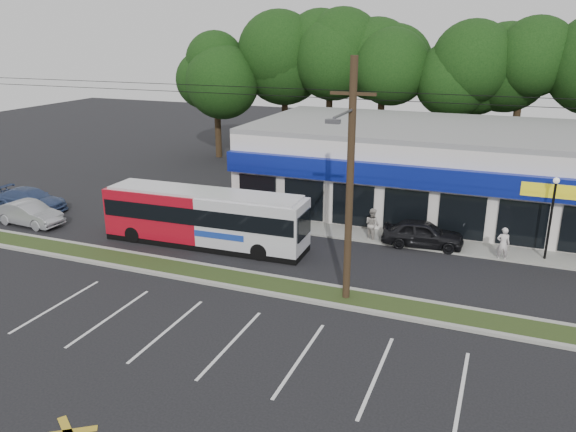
% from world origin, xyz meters
% --- Properties ---
extents(ground, '(120.00, 120.00, 0.00)m').
position_xyz_m(ground, '(0.00, 0.00, 0.00)').
color(ground, black).
rests_on(ground, ground).
extents(grass_strip, '(40.00, 1.60, 0.12)m').
position_xyz_m(grass_strip, '(0.00, 1.00, 0.06)').
color(grass_strip, '#2B3C18').
rests_on(grass_strip, ground).
extents(curb_south, '(40.00, 0.25, 0.14)m').
position_xyz_m(curb_south, '(0.00, 0.15, 0.07)').
color(curb_south, '#9E9E93').
rests_on(curb_south, ground).
extents(curb_north, '(40.00, 0.25, 0.14)m').
position_xyz_m(curb_north, '(0.00, 1.85, 0.07)').
color(curb_north, '#9E9E93').
rests_on(curb_north, ground).
extents(sidewalk, '(32.00, 2.20, 0.10)m').
position_xyz_m(sidewalk, '(5.00, 9.00, 0.05)').
color(sidewalk, '#9E9E93').
rests_on(sidewalk, ground).
extents(strip_mall, '(25.00, 12.55, 5.30)m').
position_xyz_m(strip_mall, '(5.50, 15.91, 2.65)').
color(strip_mall, silver).
rests_on(strip_mall, ground).
extents(utility_pole, '(50.00, 2.77, 10.00)m').
position_xyz_m(utility_pole, '(2.83, 0.93, 5.41)').
color(utility_pole, black).
rests_on(utility_pole, ground).
extents(lamp_post, '(0.30, 0.30, 4.25)m').
position_xyz_m(lamp_post, '(11.00, 8.80, 2.67)').
color(lamp_post, black).
rests_on(lamp_post, ground).
extents(tree_line, '(46.76, 6.76, 11.83)m').
position_xyz_m(tree_line, '(4.00, 26.00, 8.42)').
color(tree_line, black).
rests_on(tree_line, ground).
extents(metrobus, '(11.12, 2.70, 2.97)m').
position_xyz_m(metrobus, '(-5.77, 4.50, 1.57)').
color(metrobus, '#AE0D1D').
rests_on(metrobus, ground).
extents(car_dark, '(4.36, 2.09, 1.44)m').
position_xyz_m(car_dark, '(5.01, 8.50, 0.72)').
color(car_dark, black).
rests_on(car_dark, ground).
extents(car_silver, '(4.33, 1.72, 1.40)m').
position_xyz_m(car_silver, '(-17.00, 3.50, 0.70)').
color(car_silver, '#93959A').
rests_on(car_silver, ground).
extents(car_blue, '(4.86, 2.00, 1.40)m').
position_xyz_m(car_blue, '(-19.15, 5.75, 0.70)').
color(car_blue, navy).
rests_on(car_blue, ground).
extents(pedestrian_a, '(0.68, 0.49, 1.73)m').
position_xyz_m(pedestrian_a, '(9.00, 8.02, 0.86)').
color(pedestrian_a, silver).
rests_on(pedestrian_a, ground).
extents(pedestrian_b, '(1.10, 1.04, 1.79)m').
position_xyz_m(pedestrian_b, '(2.29, 8.50, 0.89)').
color(pedestrian_b, '#B5ACA3').
rests_on(pedestrian_b, ground).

